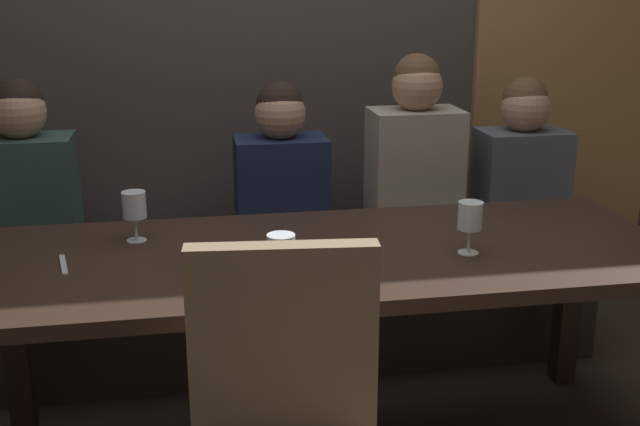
# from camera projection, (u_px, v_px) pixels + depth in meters

# --- Properties ---
(arched_door) EXTENTS (0.90, 0.05, 2.55)m
(arched_door) POSITION_uv_depth(u_px,v_px,m) (570.00, 20.00, 3.55)
(arched_door) COLOR olive
(arched_door) RESTS_ON ground
(dining_table) EXTENTS (2.20, 0.84, 0.74)m
(dining_table) POSITION_uv_depth(u_px,v_px,m) (326.00, 276.00, 2.45)
(dining_table) COLOR black
(dining_table) RESTS_ON ground
(banquette_bench) EXTENTS (2.50, 0.44, 0.45)m
(banquette_bench) POSITION_uv_depth(u_px,v_px,m) (295.00, 310.00, 3.23)
(banquette_bench) COLOR #312A23
(banquette_bench) RESTS_ON ground
(diner_redhead) EXTENTS (0.36, 0.24, 0.76)m
(diner_redhead) POSITION_uv_depth(u_px,v_px,m) (27.00, 185.00, 2.91)
(diner_redhead) COLOR #2D473D
(diner_redhead) RESTS_ON banquette_bench
(diner_bearded) EXTENTS (0.36, 0.24, 0.72)m
(diner_bearded) POSITION_uv_depth(u_px,v_px,m) (281.00, 178.00, 3.08)
(diner_bearded) COLOR #192342
(diner_bearded) RESTS_ON banquette_bench
(diner_far_end) EXTENTS (0.36, 0.24, 0.82)m
(diner_far_end) POSITION_uv_depth(u_px,v_px,m) (414.00, 162.00, 3.13)
(diner_far_end) COLOR #9E9384
(diner_far_end) RESTS_ON banquette_bench
(diner_near_end) EXTENTS (0.36, 0.24, 0.72)m
(diner_near_end) POSITION_uv_depth(u_px,v_px,m) (521.00, 169.00, 3.24)
(diner_near_end) COLOR #4C515B
(diner_near_end) RESTS_ON banquette_bench
(wine_glass_center_front) EXTENTS (0.08, 0.08, 0.16)m
(wine_glass_center_front) POSITION_uv_depth(u_px,v_px,m) (470.00, 218.00, 2.36)
(wine_glass_center_front) COLOR silver
(wine_glass_center_front) RESTS_ON dining_table
(wine_glass_far_right) EXTENTS (0.08, 0.08, 0.16)m
(wine_glass_far_right) POSITION_uv_depth(u_px,v_px,m) (281.00, 253.00, 2.06)
(wine_glass_far_right) COLOR silver
(wine_glass_far_right) RESTS_ON dining_table
(wine_glass_center_back) EXTENTS (0.08, 0.08, 0.16)m
(wine_glass_center_back) POSITION_uv_depth(u_px,v_px,m) (134.00, 206.00, 2.47)
(wine_glass_center_back) COLOR silver
(wine_glass_center_back) RESTS_ON dining_table
(espresso_cup) EXTENTS (0.12, 0.12, 0.06)m
(espresso_cup) POSITION_uv_depth(u_px,v_px,m) (264.00, 259.00, 2.26)
(espresso_cup) COLOR white
(espresso_cup) RESTS_ON dining_table
(fork_on_table) EXTENTS (0.05, 0.17, 0.01)m
(fork_on_table) POSITION_uv_depth(u_px,v_px,m) (63.00, 265.00, 2.28)
(fork_on_table) COLOR silver
(fork_on_table) RESTS_ON dining_table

